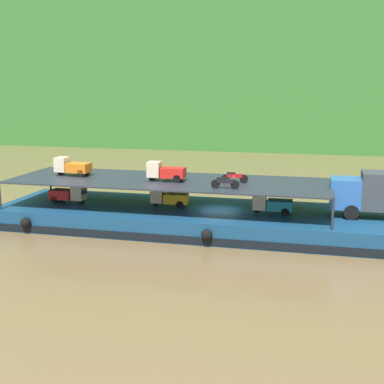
# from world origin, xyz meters

# --- Properties ---
(ground_plane) EXTENTS (400.00, 400.00, 0.00)m
(ground_plane) POSITION_xyz_m (0.00, 0.00, 0.00)
(ground_plane) COLOR brown
(cargo_barge) EXTENTS (32.47, 8.83, 1.50)m
(cargo_barge) POSITION_xyz_m (0.00, -0.02, 0.75)
(cargo_barge) COLOR navy
(cargo_barge) RESTS_ON ground
(cargo_rack) EXTENTS (23.27, 7.45, 2.00)m
(cargo_rack) POSITION_xyz_m (-3.80, 0.00, 3.44)
(cargo_rack) COLOR #232833
(cargo_rack) RESTS_ON cargo_barge
(mini_truck_lower_stern) EXTENTS (2.78, 1.26, 1.38)m
(mini_truck_lower_stern) POSITION_xyz_m (-11.57, -0.44, 2.19)
(mini_truck_lower_stern) COLOR red
(mini_truck_lower_stern) RESTS_ON cargo_barge
(mini_truck_lower_aft) EXTENTS (2.79, 1.28, 1.38)m
(mini_truck_lower_aft) POSITION_xyz_m (-3.85, 0.17, 2.19)
(mini_truck_lower_aft) COLOR gold
(mini_truck_lower_aft) RESTS_ON cargo_barge
(mini_truck_lower_mid) EXTENTS (2.76, 1.23, 1.38)m
(mini_truck_lower_mid) POSITION_xyz_m (3.74, -0.26, 2.19)
(mini_truck_lower_mid) COLOR teal
(mini_truck_lower_mid) RESTS_ON cargo_barge
(mini_truck_upper_stern) EXTENTS (2.77, 1.26, 1.38)m
(mini_truck_upper_stern) POSITION_xyz_m (-11.53, 0.17, 4.19)
(mini_truck_upper_stern) COLOR orange
(mini_truck_upper_stern) RESTS_ON cargo_rack
(mini_truck_upper_mid) EXTENTS (2.78, 1.26, 1.38)m
(mini_truck_upper_mid) POSITION_xyz_m (-3.90, -0.38, 4.19)
(mini_truck_upper_mid) COLOR red
(mini_truck_upper_mid) RESTS_ON cargo_rack
(motorcycle_upper_port) EXTENTS (1.90, 0.55, 0.87)m
(motorcycle_upper_port) POSITION_xyz_m (0.77, -2.24, 3.93)
(motorcycle_upper_port) COLOR black
(motorcycle_upper_port) RESTS_ON cargo_rack
(motorcycle_upper_centre) EXTENTS (1.90, 0.55, 0.87)m
(motorcycle_upper_centre) POSITION_xyz_m (1.04, -0.00, 3.93)
(motorcycle_upper_centre) COLOR black
(motorcycle_upper_centre) RESTS_ON cargo_rack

